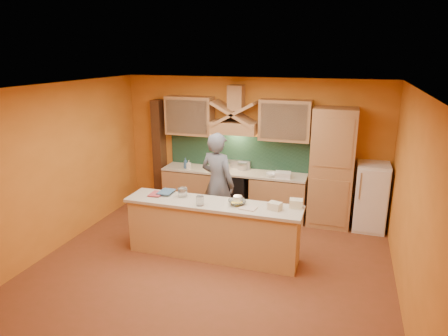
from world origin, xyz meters
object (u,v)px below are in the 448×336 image
(fridge, at_px, (371,197))
(person, at_px, (218,184))
(stove, at_px, (233,192))
(mixing_bowl, at_px, (237,202))
(kitchen_scale, at_px, (238,200))

(fridge, distance_m, person, 2.91)
(stove, distance_m, mixing_bowl, 2.03)
(fridge, relative_size, person, 0.68)
(fridge, bearing_deg, stove, 180.00)
(stove, relative_size, person, 0.47)
(stove, bearing_deg, fridge, 0.00)
(person, xyz_separation_m, mixing_bowl, (0.62, -0.87, 0.03))
(fridge, relative_size, mixing_bowl, 4.53)
(fridge, bearing_deg, mixing_bowl, -138.47)
(mixing_bowl, bearing_deg, fridge, 41.53)
(person, height_order, kitchen_scale, person)
(stove, bearing_deg, person, -91.01)
(stove, distance_m, fridge, 2.71)
(fridge, bearing_deg, kitchen_scale, -139.55)
(fridge, bearing_deg, person, -159.99)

